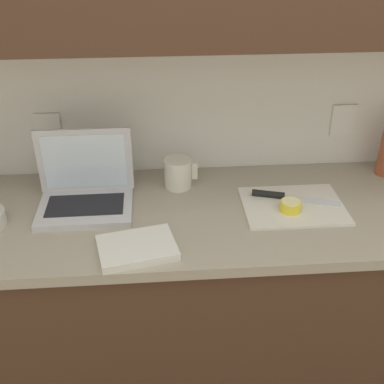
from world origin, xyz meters
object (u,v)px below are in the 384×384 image
at_px(laptop, 85,188).
at_px(knife, 280,196).
at_px(cutting_board, 292,205).
at_px(lemon_half_cut, 291,206).
at_px(measuring_cup, 178,173).

relative_size(laptop, knife, 1.08).
height_order(cutting_board, knife, knife).
height_order(laptop, lemon_half_cut, laptop).
bearing_deg(measuring_cup, knife, -19.84).
bearing_deg(lemon_half_cut, cutting_board, 67.49).
xyz_separation_m(cutting_board, lemon_half_cut, (-0.02, -0.04, 0.02)).
height_order(laptop, measuring_cup, laptop).
xyz_separation_m(laptop, knife, (0.65, -0.03, -0.04)).
xyz_separation_m(cutting_board, knife, (-0.03, 0.04, 0.01)).
bearing_deg(laptop, cutting_board, -6.40).
bearing_deg(laptop, lemon_half_cut, -9.91).
distance_m(knife, lemon_half_cut, 0.08).
bearing_deg(measuring_cup, lemon_half_cut, -29.77).
height_order(cutting_board, lemon_half_cut, lemon_half_cut).
distance_m(knife, measuring_cup, 0.36).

